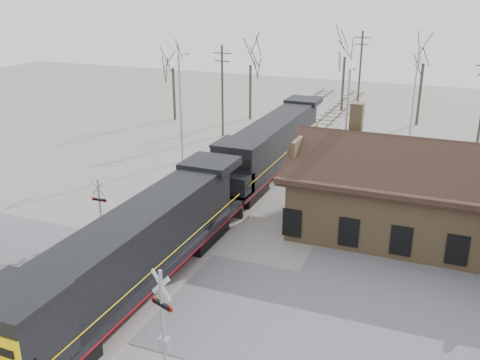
# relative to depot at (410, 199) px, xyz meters

# --- Properties ---
(ground) EXTENTS (140.00, 140.00, 0.00)m
(ground) POSITION_rel_depot_xyz_m (-11.99, -12.00, -2.41)
(ground) COLOR #9D978D
(ground) RESTS_ON ground
(road) EXTENTS (60.00, 9.00, 0.03)m
(road) POSITION_rel_depot_xyz_m (-11.99, -12.00, -2.39)
(road) COLOR #5A5A5F
(road) RESTS_ON ground
(track_main) EXTENTS (3.40, 90.00, 0.24)m
(track_main) POSITION_rel_depot_xyz_m (-11.99, 3.00, -2.34)
(track_main) COLOR #9D978D
(track_main) RESTS_ON ground
(track_siding) EXTENTS (3.40, 90.00, 0.24)m
(track_siding) POSITION_rel_depot_xyz_m (-16.49, 3.00, -2.34)
(track_siding) COLOR #9D978D
(track_siding) RESTS_ON ground
(depot) EXTENTS (15.20, 9.31, 7.90)m
(depot) POSITION_rel_depot_xyz_m (0.00, 0.00, 0.00)
(depot) COLOR olive
(depot) RESTS_ON ground
(locomotive_lead) EXTENTS (3.15, 21.10, 4.69)m
(locomotive_lead) POSITION_rel_depot_xyz_m (-11.99, -13.64, 0.06)
(locomotive_lead) COLOR black
(locomotive_lead) RESTS_ON ground
(locomotive_trailing) EXTENTS (3.15, 21.10, 4.44)m
(locomotive_trailing) POSITION_rel_depot_xyz_m (-11.99, 7.74, 0.06)
(locomotive_trailing) COLOR black
(locomotive_trailing) RESTS_ON ground
(crossbuck_near) EXTENTS (1.22, 0.51, 4.47)m
(crossbuck_near) POSITION_rel_depot_xyz_m (-8.02, -17.03, -0.34)
(crossbuck_near) COLOR #A5A8AD
(crossbuck_near) RESTS_ON ground
(crossbuck_far) EXTENTS (1.10, 0.29, 3.84)m
(crossbuck_far) POSITION_rel_depot_xyz_m (-17.90, -7.79, -0.59)
(crossbuck_far) COLOR #A5A8AD
(crossbuck_far) RESTS_ON ground
(streetlight_a) EXTENTS (0.25, 2.04, 9.67)m
(streetlight_a) POSITION_rel_depot_xyz_m (-20.43, 7.84, 2.97)
(streetlight_a) COLOR #A5A8AD
(streetlight_a) RESTS_ON ground
(streetlight_b) EXTENTS (0.25, 2.04, 9.21)m
(streetlight_b) POSITION_rel_depot_xyz_m (-5.74, 7.41, 2.74)
(streetlight_b) COLOR #A5A8AD
(streetlight_b) RESTS_ON ground
(streetlight_c) EXTENTS (0.25, 2.04, 9.50)m
(streetlight_c) POSITION_rel_depot_xyz_m (-2.21, 23.94, 2.88)
(streetlight_c) COLOR #A5A8AD
(streetlight_c) RESTS_ON ground
(utility_pole_a) EXTENTS (2.00, 0.24, 9.45)m
(utility_pole_a) POSITION_rel_depot_xyz_m (-20.73, 17.35, 2.54)
(utility_pole_a) COLOR #382D23
(utility_pole_a) RESTS_ON ground
(utility_pole_b) EXTENTS (2.00, 0.24, 10.02)m
(utility_pole_b) POSITION_rel_depot_xyz_m (-9.61, 33.95, 2.83)
(utility_pole_b) COLOR #382D23
(utility_pole_b) RESTS_ON ground
(tree_a) EXTENTS (4.08, 4.08, 9.99)m
(tree_a) POSITION_rel_depot_xyz_m (-29.08, 21.98, 4.71)
(tree_a) COLOR #382D23
(tree_a) RESTS_ON ground
(tree_b) EXTENTS (4.28, 4.28, 10.49)m
(tree_b) POSITION_rel_depot_xyz_m (-20.81, 25.56, 5.06)
(tree_b) COLOR #382D23
(tree_b) RESTS_ON ground
(tree_c) EXTENTS (4.52, 4.52, 11.08)m
(tree_c) POSITION_rel_depot_xyz_m (-11.69, 34.38, 5.48)
(tree_c) COLOR #382D23
(tree_c) RESTS_ON ground
(tree_d) EXTENTS (4.65, 4.65, 11.40)m
(tree_d) POSITION_rel_depot_xyz_m (-2.07, 30.32, 5.71)
(tree_d) COLOR #382D23
(tree_d) RESTS_ON ground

